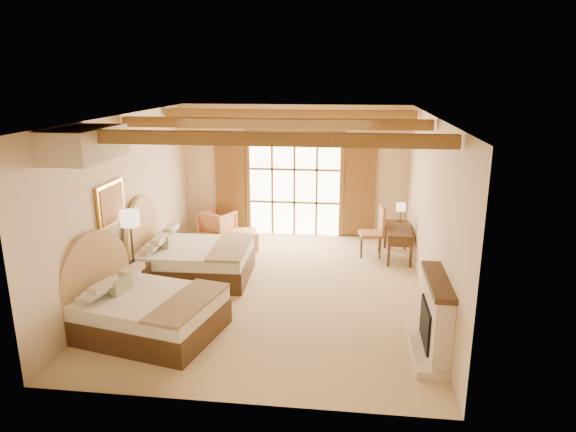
# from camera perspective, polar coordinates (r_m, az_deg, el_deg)

# --- Properties ---
(floor) EXTENTS (7.00, 7.00, 0.00)m
(floor) POSITION_cam_1_polar(r_m,az_deg,el_deg) (9.75, -1.53, -8.08)
(floor) COLOR #D1B98B
(floor) RESTS_ON ground
(wall_back) EXTENTS (5.50, 0.00, 5.50)m
(wall_back) POSITION_cam_1_polar(r_m,az_deg,el_deg) (12.61, 0.75, 5.01)
(wall_back) COLOR beige
(wall_back) RESTS_ON ground
(wall_left) EXTENTS (0.00, 7.00, 7.00)m
(wall_left) POSITION_cam_1_polar(r_m,az_deg,el_deg) (10.00, -17.39, 1.50)
(wall_left) COLOR beige
(wall_left) RESTS_ON ground
(wall_right) EXTENTS (0.00, 7.00, 7.00)m
(wall_right) POSITION_cam_1_polar(r_m,az_deg,el_deg) (9.24, 15.53, 0.52)
(wall_right) COLOR beige
(wall_right) RESTS_ON ground
(ceiling) EXTENTS (7.00, 7.00, 0.00)m
(ceiling) POSITION_cam_1_polar(r_m,az_deg,el_deg) (8.96, -1.67, 11.03)
(ceiling) COLOR #AD7434
(ceiling) RESTS_ON ground
(ceiling_beams) EXTENTS (5.39, 4.60, 0.18)m
(ceiling_beams) POSITION_cam_1_polar(r_m,az_deg,el_deg) (8.97, -1.67, 10.27)
(ceiling_beams) COLOR olive
(ceiling_beams) RESTS_ON ceiling
(french_doors) EXTENTS (3.95, 0.08, 2.60)m
(french_doors) POSITION_cam_1_polar(r_m,az_deg,el_deg) (12.62, 0.72, 3.40)
(french_doors) COLOR white
(french_doors) RESTS_ON ground
(fireplace) EXTENTS (0.46, 1.40, 1.16)m
(fireplace) POSITION_cam_1_polar(r_m,az_deg,el_deg) (7.73, 15.92, -11.13)
(fireplace) COLOR beige
(fireplace) RESTS_ON ground
(painting) EXTENTS (0.06, 0.95, 0.75)m
(painting) POSITION_cam_1_polar(r_m,az_deg,el_deg) (9.28, -19.06, 1.26)
(painting) COLOR gold
(painting) RESTS_ON wall_left
(canopy_valance) EXTENTS (0.70, 1.40, 0.45)m
(canopy_valance) POSITION_cam_1_polar(r_m,az_deg,el_deg) (7.84, -21.75, 7.47)
(canopy_valance) COLOR beige
(canopy_valance) RESTS_ON ceiling
(bed_near) EXTENTS (2.38, 1.97, 1.36)m
(bed_near) POSITION_cam_1_polar(r_m,az_deg,el_deg) (8.36, -16.16, -9.81)
(bed_near) COLOR #402F18
(bed_near) RESTS_ON floor
(bed_far) EXTENTS (2.20, 1.70, 1.42)m
(bed_far) POSITION_cam_1_polar(r_m,az_deg,el_deg) (10.32, -11.20, -4.45)
(bed_far) COLOR #402F18
(bed_far) RESTS_ON floor
(nightstand) EXTENTS (0.51, 0.51, 0.60)m
(nightstand) POSITION_cam_1_polar(r_m,az_deg,el_deg) (9.84, -16.35, -6.61)
(nightstand) COLOR #402F18
(nightstand) RESTS_ON floor
(floor_lamp) EXTENTS (0.33, 0.33, 1.57)m
(floor_lamp) POSITION_cam_1_polar(r_m,az_deg,el_deg) (9.51, -17.12, -0.82)
(floor_lamp) COLOR #3C301D
(floor_lamp) RESTS_ON floor
(armchair) EXTENTS (0.95, 0.96, 0.67)m
(armchair) POSITION_cam_1_polar(r_m,az_deg,el_deg) (12.75, -7.82, -0.87)
(armchair) COLOR #AE6C47
(armchair) RESTS_ON floor
(ottoman) EXTENTS (0.73, 0.73, 0.42)m
(ottoman) POSITION_cam_1_polar(r_m,az_deg,el_deg) (11.86, -4.86, -2.66)
(ottoman) COLOR tan
(ottoman) RESTS_ON floor
(desk) EXTENTS (0.55, 1.27, 0.68)m
(desk) POSITION_cam_1_polar(r_m,az_deg,el_deg) (11.48, 12.09, -2.78)
(desk) COLOR #402F18
(desk) RESTS_ON floor
(desk_chair) EXTENTS (0.57, 0.56, 1.14)m
(desk_chair) POSITION_cam_1_polar(r_m,az_deg,el_deg) (11.47, 9.32, -2.69)
(desk_chair) COLOR #966237
(desk_chair) RESTS_ON floor
(desk_lamp) EXTENTS (0.21, 0.21, 0.42)m
(desk_lamp) POSITION_cam_1_polar(r_m,az_deg,el_deg) (11.80, 12.44, 0.91)
(desk_lamp) COLOR #3C301D
(desk_lamp) RESTS_ON desk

